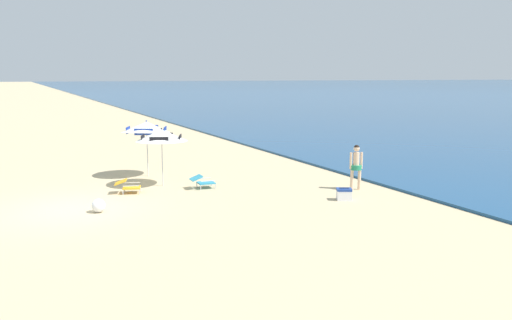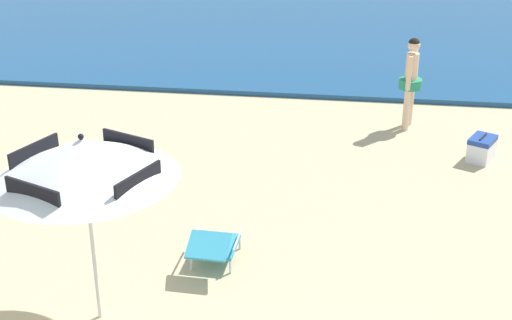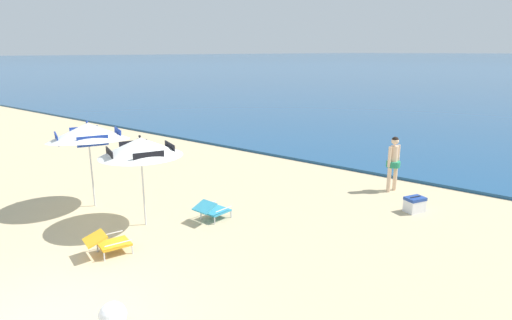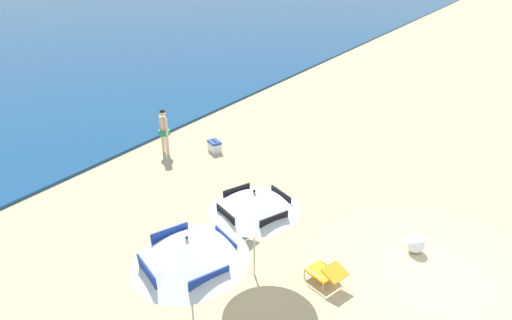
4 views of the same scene
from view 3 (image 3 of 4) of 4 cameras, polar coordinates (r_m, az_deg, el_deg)
name	(u,v)px [view 3 (image 3 of 4)]	position (r m, az deg, el deg)	size (l,w,h in m)	color
beach_umbrella_striped_main	(140,147)	(10.13, -15.23, 1.70)	(2.40, 2.40, 2.20)	silver
beach_umbrella_striped_second	(88,132)	(11.84, -21.62, 3.51)	(2.89, 2.88, 2.37)	silver
lounge_chair_under_umbrella	(108,242)	(9.36, -19.26, -10.32)	(0.76, 0.98, 0.51)	gold
lounge_chair_beside_umbrella	(212,209)	(10.60, -5.91, -6.61)	(0.61, 0.90, 0.51)	teal
person_standing_near_shore	(394,160)	(13.13, 17.96, 0.01)	(0.40, 0.48, 1.65)	beige
cooler_box	(415,204)	(11.83, 20.49, -5.60)	(0.53, 0.60, 0.43)	white
beach_ball	(113,315)	(7.13, -18.67, -19.13)	(0.42, 0.42, 0.42)	white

